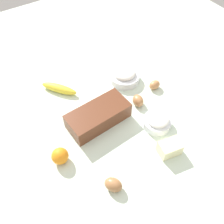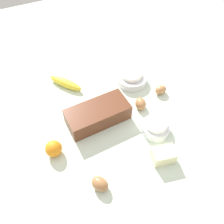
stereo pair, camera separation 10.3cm
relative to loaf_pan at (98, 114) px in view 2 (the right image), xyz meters
The scene contains 10 objects.
ground_plane 0.08m from the loaf_pan, 166.67° to the left, with size 2.40×2.40×0.02m, color silver.
loaf_pan is the anchor object (origin of this frame).
flour_bowl 0.30m from the loaf_pan, 148.40° to the right, with size 0.15×0.15×0.07m.
sugar_bowl 0.26m from the loaf_pan, 142.02° to the left, with size 0.13×0.13×0.06m.
banana 0.28m from the loaf_pan, 76.00° to the right, with size 0.19×0.04×0.04m, color yellow.
orange_fruit 0.24m from the loaf_pan, 20.27° to the left, with size 0.07×0.07×0.07m, color orange.
butter_block 0.34m from the loaf_pan, 118.79° to the left, with size 0.09×0.06×0.06m, color #F4EDB2.
egg_near_butter 0.35m from the loaf_pan, behind, with size 0.04×0.04×0.06m, color #B97D4C.
egg_beside_bowl 0.32m from the loaf_pan, 68.81° to the left, with size 0.05×0.05×0.07m, color #A16C41.
egg_loose 0.21m from the loaf_pan, behind, with size 0.05×0.05×0.07m, color #AF7647.
Camera 2 is at (0.28, 0.62, 0.90)m, focal length 39.26 mm.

